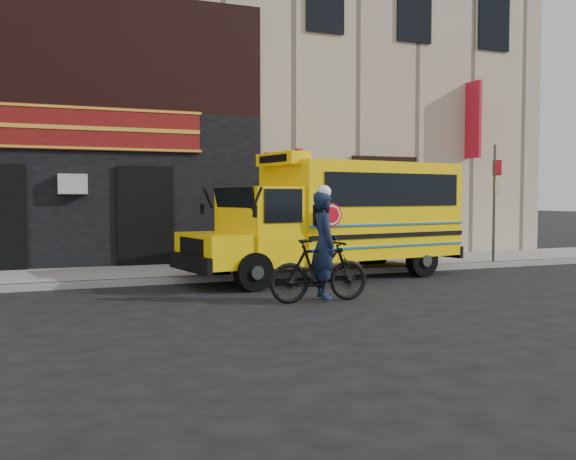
% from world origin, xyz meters
% --- Properties ---
extents(ground, '(120.00, 120.00, 0.00)m').
position_xyz_m(ground, '(0.00, 0.00, 0.00)').
color(ground, black).
rests_on(ground, ground).
extents(curb, '(40.00, 0.20, 0.15)m').
position_xyz_m(curb, '(0.00, 2.60, 0.07)').
color(curb, gray).
rests_on(curb, ground).
extents(sidewalk, '(40.00, 3.00, 0.15)m').
position_xyz_m(sidewalk, '(0.00, 4.10, 0.07)').
color(sidewalk, gray).
rests_on(sidewalk, ground).
extents(building, '(20.00, 10.70, 12.00)m').
position_xyz_m(building, '(-0.04, 10.45, 6.13)').
color(building, tan).
rests_on(building, sidewalk).
extents(school_bus, '(7.15, 3.21, 2.92)m').
position_xyz_m(school_bus, '(0.87, 2.21, 1.51)').
color(school_bus, black).
rests_on(school_bus, ground).
extents(sign_pole, '(0.10, 0.29, 3.35)m').
position_xyz_m(sign_pole, '(5.81, 2.64, 1.84)').
color(sign_pole, '#3B423E').
rests_on(sign_pole, ground).
extents(bicycle, '(1.94, 0.57, 1.16)m').
position_xyz_m(bicycle, '(-1.07, -0.88, 0.58)').
color(bicycle, black).
rests_on(bicycle, ground).
extents(cyclist, '(0.58, 0.79, 1.99)m').
position_xyz_m(cyclist, '(-0.94, -0.79, 0.99)').
color(cyclist, black).
rests_on(cyclist, ground).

